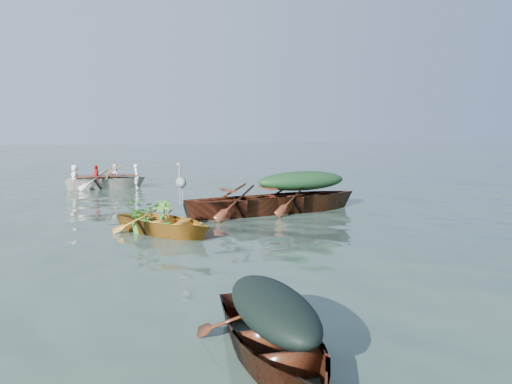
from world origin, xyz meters
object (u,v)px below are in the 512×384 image
yellow_dinghy (165,234)px  rowed_boat (107,189)px  open_wooden_boat (248,215)px  heron (181,189)px  green_tarp_boat (302,211)px  dark_covered_boat (273,360)px

yellow_dinghy → rowed_boat: 8.99m
open_wooden_boat → heron: heron is taller
green_tarp_boat → yellow_dinghy: bearing=108.0°
open_wooden_boat → heron: 2.50m
green_tarp_boat → heron: size_ratio=5.14×
green_tarp_boat → open_wooden_boat: green_tarp_boat is taller
yellow_dinghy → dark_covered_boat: bearing=-122.2°
yellow_dinghy → green_tarp_boat: (4.09, 1.55, 0.00)m
dark_covered_boat → green_tarp_boat: 8.90m
yellow_dinghy → dark_covered_boat: (-0.32, -6.18, 0.00)m
open_wooden_boat → yellow_dinghy: bearing=119.4°
yellow_dinghy → rowed_boat: bearing=62.1°
open_wooden_boat → heron: bearing=118.5°
dark_covered_boat → open_wooden_boat: 8.15m
yellow_dinghy → dark_covered_boat: 6.19m
open_wooden_boat → rowed_boat: open_wooden_boat is taller
dark_covered_boat → open_wooden_boat: bearing=74.8°
green_tarp_boat → open_wooden_boat: size_ratio=1.02×
green_tarp_boat → rowed_boat: bearing=27.2°
open_wooden_boat → green_tarp_boat: bearing=-88.5°
dark_covered_boat → green_tarp_boat: (4.41, 7.73, 0.00)m
dark_covered_boat → rowed_boat: (0.12, 15.17, 0.00)m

